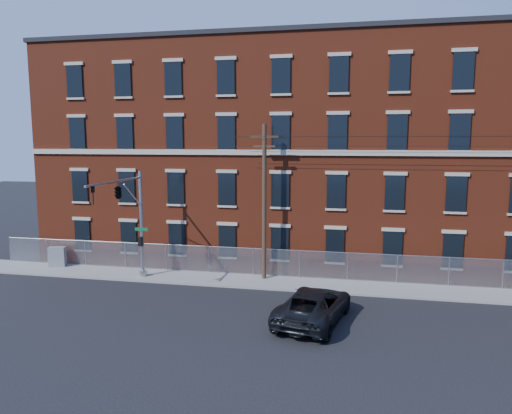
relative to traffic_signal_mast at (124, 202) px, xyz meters
The scene contains 8 objects.
ground 8.35m from the traffic_signal_mast, 19.98° to the right, with size 140.00×140.00×0.00m, color black.
sidewalk 18.98m from the traffic_signal_mast, ahead, with size 65.00×3.00×0.12m, color gray.
mill_building 21.67m from the traffic_signal_mast, 33.14° to the left, with size 55.30×14.32×16.30m.
chain_link_fence 18.97m from the traffic_signal_mast, 12.89° to the left, with size 59.06×0.06×1.85m.
traffic_signal_mast is the anchor object (origin of this frame).
utility_pole_near 8.70m from the traffic_signal_mast, 23.14° to the left, with size 1.80×0.28×10.00m.
pickup_truck 13.00m from the traffic_signal_mast, 15.23° to the right, with size 2.82×6.11×1.70m, color black.
utility_cabinet 9.09m from the traffic_signal_mast, 154.31° to the left, with size 1.13×0.57×1.41m, color gray.
Camera 1 is at (7.45, -24.11, 9.06)m, focal length 33.31 mm.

